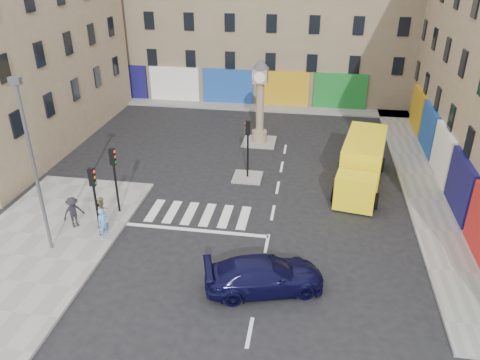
% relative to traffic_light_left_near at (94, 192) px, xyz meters
% --- Properties ---
extents(ground, '(120.00, 120.00, 0.00)m').
position_rel_traffic_light_left_near_xyz_m(ground, '(8.30, -0.20, -2.62)').
color(ground, black).
rests_on(ground, ground).
extents(sidewalk_left, '(7.00, 16.00, 0.15)m').
position_rel_traffic_light_left_near_xyz_m(sidewalk_left, '(-2.70, -2.20, -2.55)').
color(sidewalk_left, gray).
rests_on(sidewalk_left, ground).
extents(sidewalk_right, '(2.60, 30.00, 0.15)m').
position_rel_traffic_light_left_near_xyz_m(sidewalk_right, '(17.00, 9.80, -2.55)').
color(sidewalk_right, gray).
rests_on(sidewalk_right, ground).
extents(sidewalk_far, '(32.00, 2.40, 0.15)m').
position_rel_traffic_light_left_near_xyz_m(sidewalk_far, '(4.30, 22.00, -2.55)').
color(sidewalk_far, gray).
rests_on(sidewalk_far, ground).
extents(island_near, '(1.80, 1.80, 0.12)m').
position_rel_traffic_light_left_near_xyz_m(island_near, '(6.30, 7.80, -2.56)').
color(island_near, gray).
rests_on(island_near, ground).
extents(island_far, '(2.40, 2.40, 0.12)m').
position_rel_traffic_light_left_near_xyz_m(island_far, '(6.30, 13.80, -2.56)').
color(island_far, gray).
rests_on(island_far, ground).
extents(building_far, '(32.00, 10.00, 17.00)m').
position_rel_traffic_light_left_near_xyz_m(building_far, '(4.30, 27.80, 5.88)').
color(building_far, '#816E56').
rests_on(building_far, ground).
extents(building_left, '(8.00, 20.00, 15.00)m').
position_rel_traffic_light_left_near_xyz_m(building_left, '(-10.70, 11.80, 4.88)').
color(building_left, '#9E8267').
rests_on(building_left, ground).
extents(traffic_light_left_near, '(0.28, 0.22, 3.70)m').
position_rel_traffic_light_left_near_xyz_m(traffic_light_left_near, '(0.00, 0.00, 0.00)').
color(traffic_light_left_near, black).
rests_on(traffic_light_left_near, sidewalk_left).
extents(traffic_light_left_far, '(0.28, 0.22, 3.70)m').
position_rel_traffic_light_left_near_xyz_m(traffic_light_left_far, '(0.00, 2.40, 0.00)').
color(traffic_light_left_far, black).
rests_on(traffic_light_left_far, sidewalk_left).
extents(traffic_light_island, '(0.28, 0.22, 3.70)m').
position_rel_traffic_light_left_near_xyz_m(traffic_light_island, '(6.30, 7.80, -0.03)').
color(traffic_light_island, black).
rests_on(traffic_light_island, island_near).
extents(lamp_post, '(0.50, 0.25, 8.30)m').
position_rel_traffic_light_left_near_xyz_m(lamp_post, '(-1.90, -1.40, 2.17)').
color(lamp_post, '#595B60').
rests_on(lamp_post, sidewalk_left).
extents(clock_pillar, '(1.20, 1.20, 6.10)m').
position_rel_traffic_light_left_near_xyz_m(clock_pillar, '(6.30, 13.80, 0.93)').
color(clock_pillar, '#9E8267').
rests_on(clock_pillar, island_far).
extents(navy_sedan, '(5.44, 3.43, 1.47)m').
position_rel_traffic_light_left_near_xyz_m(navy_sedan, '(8.55, -2.58, -1.89)').
color(navy_sedan, black).
rests_on(navy_sedan, ground).
extents(yellow_van, '(3.55, 7.79, 2.73)m').
position_rel_traffic_light_left_near_xyz_m(yellow_van, '(13.25, 8.25, -1.26)').
color(yellow_van, yellow).
rests_on(yellow_van, ground).
extents(pedestrian_blue, '(0.64, 0.71, 1.62)m').
position_rel_traffic_light_left_near_xyz_m(pedestrian_blue, '(0.30, -0.16, -1.66)').
color(pedestrian_blue, '#5A95CE').
rests_on(pedestrian_blue, sidewalk_left).
extents(pedestrian_tan, '(0.85, 0.97, 1.68)m').
position_rel_traffic_light_left_near_xyz_m(pedestrian_tan, '(-0.18, 0.86, -1.63)').
color(pedestrian_tan, '#99885E').
rests_on(pedestrian_tan, sidewalk_left).
extents(pedestrian_dark, '(1.20, 1.23, 1.69)m').
position_rel_traffic_light_left_near_xyz_m(pedestrian_dark, '(-1.63, 0.57, -1.63)').
color(pedestrian_dark, black).
rests_on(pedestrian_dark, sidewalk_left).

